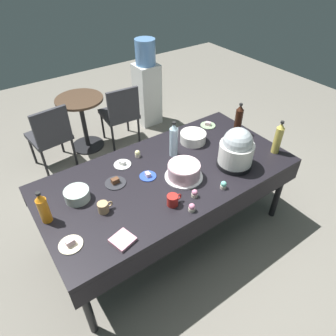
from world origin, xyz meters
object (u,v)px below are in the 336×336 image
object	(u,v)px
dessert_plate_cobalt	(148,176)
cupcake_cocoa	(195,193)
soda_bottle_ginger_ale	(278,138)
soda_bottle_water	(174,140)
ceramic_snack_bowl	(193,137)
maroon_chair_right	(121,112)
soda_bottle_cola	(239,119)
coffee_mug_tan	(103,207)
maroon_chair_left	(50,134)
round_cafe_table	(82,114)
soda_bottle_orange_juice	(43,208)
cupcake_lemon	(138,154)
potluck_table	(168,178)
coffee_mug_red	(173,200)
cupcake_berry	(224,185)
dessert_plate_cream	(71,244)
dessert_plate_sage	(208,125)
cupcake_mint	(192,208)
slow_cooker	(237,149)
glass_salad_bowl	(77,195)
dessert_plate_charcoal	(115,182)
water_cooler	(147,86)
frosted_layer_cake	(184,171)

from	to	relation	value
dessert_plate_cobalt	cupcake_cocoa	xyz separation A→B (m)	(0.17, -0.41, 0.02)
soda_bottle_ginger_ale	soda_bottle_water	size ratio (longest dim) A/B	0.94
ceramic_snack_bowl	soda_bottle_ginger_ale	distance (m)	0.78
cupcake_cocoa	maroon_chair_right	bearing A→B (deg)	78.96
soda_bottle_cola	coffee_mug_tan	size ratio (longest dim) A/B	2.73
cupcake_cocoa	maroon_chair_right	distance (m)	2.05
maroon_chair_left	soda_bottle_water	bearing A→B (deg)	-63.31
soda_bottle_ginger_ale	soda_bottle_cola	bearing A→B (deg)	95.57
round_cafe_table	soda_bottle_orange_juice	bearing A→B (deg)	-118.29
maroon_chair_left	round_cafe_table	world-z (taller)	maroon_chair_left
dessert_plate_cobalt	cupcake_lemon	distance (m)	0.30
potluck_table	coffee_mug_red	size ratio (longest dim) A/B	17.31
dessert_plate_cobalt	cupcake_berry	world-z (taller)	cupcake_berry
dessert_plate_cream	soda_bottle_cola	xyz separation A→B (m)	(1.91, 0.37, 0.14)
cupcake_lemon	dessert_plate_sage	bearing A→B (deg)	2.69
cupcake_mint	soda_bottle_water	size ratio (longest dim) A/B	0.19
coffee_mug_red	coffee_mug_tan	bearing A→B (deg)	152.52
dessert_plate_sage	maroon_chair_right	world-z (taller)	maroon_chair_right
soda_bottle_water	potluck_table	bearing A→B (deg)	-136.46
slow_cooker	cupcake_cocoa	xyz separation A→B (m)	(-0.53, -0.11, -0.14)
cupcake_berry	cupcake_mint	world-z (taller)	same
potluck_table	coffee_mug_red	distance (m)	0.40
ceramic_snack_bowl	soda_bottle_ginger_ale	bearing A→B (deg)	-48.13
soda_bottle_cola	soda_bottle_water	bearing A→B (deg)	175.70
glass_salad_bowl	dessert_plate_cream	world-z (taller)	glass_salad_bowl
glass_salad_bowl	dessert_plate_charcoal	bearing A→B (deg)	-1.15
soda_bottle_ginger_ale	water_cooler	xyz separation A→B (m)	(0.01, 2.28, -0.31)
glass_salad_bowl	soda_bottle_cola	xyz separation A→B (m)	(1.71, -0.02, 0.11)
cupcake_cocoa	ceramic_snack_bowl	bearing A→B (deg)	52.29
dessert_plate_cream	coffee_mug_red	world-z (taller)	coffee_mug_red
cupcake_cocoa	soda_bottle_water	xyz separation A→B (m)	(0.19, 0.54, 0.13)
cupcake_berry	coffee_mug_tan	size ratio (longest dim) A/B	0.57
slow_cooker	cupcake_lemon	bearing A→B (deg)	136.29
frosted_layer_cake	glass_salad_bowl	bearing A→B (deg)	162.14
cupcake_lemon	soda_bottle_orange_juice	xyz separation A→B (m)	(-0.92, -0.29, 0.09)
soda_bottle_water	water_cooler	distance (m)	1.97
round_cafe_table	cupcake_mint	bearing A→B (deg)	-91.54
soda_bottle_ginger_ale	cupcake_lemon	bearing A→B (deg)	148.10
glass_salad_bowl	soda_bottle_cola	distance (m)	1.71
cupcake_berry	water_cooler	bearing A→B (deg)	72.42
glass_salad_bowl	dessert_plate_sage	world-z (taller)	glass_salad_bowl
coffee_mug_red	slow_cooker	bearing A→B (deg)	6.09
cupcake_mint	round_cafe_table	xyz separation A→B (m)	(0.06, 2.33, -0.28)
soda_bottle_water	round_cafe_table	distance (m)	1.75
glass_salad_bowl	maroon_chair_left	bearing A→B (deg)	81.87
cupcake_cocoa	soda_bottle_ginger_ale	world-z (taller)	soda_bottle_ginger_ale
potluck_table	cupcake_lemon	distance (m)	0.37
glass_salad_bowl	dessert_plate_sage	distance (m)	1.57
dessert_plate_charcoal	water_cooler	world-z (taller)	water_cooler
cupcake_berry	soda_bottle_orange_juice	world-z (taller)	soda_bottle_orange_juice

